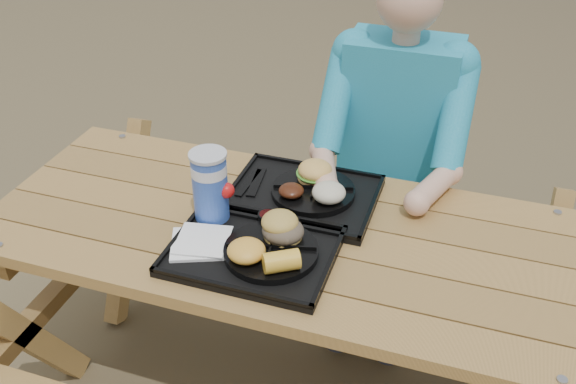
% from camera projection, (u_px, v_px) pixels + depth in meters
% --- Properties ---
extents(picnic_table, '(1.80, 1.49, 0.75)m').
position_uv_depth(picnic_table, '(288.00, 321.00, 2.08)').
color(picnic_table, '#999999').
rests_on(picnic_table, ground).
extents(tray_near, '(0.45, 0.35, 0.02)m').
position_uv_depth(tray_near, '(253.00, 252.00, 1.77)').
color(tray_near, black).
rests_on(tray_near, picnic_table).
extents(tray_far, '(0.45, 0.35, 0.02)m').
position_uv_depth(tray_far, '(303.00, 197.00, 2.00)').
color(tray_far, black).
rests_on(tray_far, picnic_table).
extents(plate_near, '(0.26, 0.26, 0.02)m').
position_uv_depth(plate_near, '(271.00, 251.00, 1.74)').
color(plate_near, black).
rests_on(plate_near, tray_near).
extents(plate_far, '(0.26, 0.26, 0.02)m').
position_uv_depth(plate_far, '(313.00, 191.00, 1.99)').
color(plate_far, black).
rests_on(plate_far, tray_far).
extents(napkin_stack, '(0.19, 0.19, 0.02)m').
position_uv_depth(napkin_stack, '(198.00, 243.00, 1.78)').
color(napkin_stack, white).
rests_on(napkin_stack, tray_near).
extents(soda_cup, '(0.10, 0.10, 0.21)m').
position_uv_depth(soda_cup, '(210.00, 187.00, 1.84)').
color(soda_cup, '#163DA6').
rests_on(soda_cup, tray_near).
extents(condiment_bbq, '(0.06, 0.06, 0.03)m').
position_uv_depth(condiment_bbq, '(268.00, 219.00, 1.86)').
color(condiment_bbq, black).
rests_on(condiment_bbq, tray_near).
extents(condiment_mustard, '(0.05, 0.05, 0.03)m').
position_uv_depth(condiment_mustard, '(291.00, 225.00, 1.83)').
color(condiment_mustard, orange).
rests_on(condiment_mustard, tray_near).
extents(sandwich, '(0.11, 0.11, 0.11)m').
position_uv_depth(sandwich, '(283.00, 221.00, 1.75)').
color(sandwich, gold).
rests_on(sandwich, plate_near).
extents(mac_cheese, '(0.10, 0.10, 0.05)m').
position_uv_depth(mac_cheese, '(246.00, 251.00, 1.69)').
color(mac_cheese, yellow).
rests_on(mac_cheese, plate_near).
extents(corn_cob, '(0.13, 0.13, 0.06)m').
position_uv_depth(corn_cob, '(281.00, 261.00, 1.65)').
color(corn_cob, yellow).
rests_on(corn_cob, plate_near).
extents(cutlery_far, '(0.05, 0.17, 0.01)m').
position_uv_depth(cutlery_far, '(256.00, 182.00, 2.04)').
color(cutlery_far, black).
rests_on(cutlery_far, tray_far).
extents(burger, '(0.11, 0.11, 0.10)m').
position_uv_depth(burger, '(315.00, 166.00, 2.00)').
color(burger, '#EBB153').
rests_on(burger, plate_far).
extents(baked_beans, '(0.08, 0.08, 0.04)m').
position_uv_depth(baked_beans, '(291.00, 191.00, 1.94)').
color(baked_beans, '#421B0D').
rests_on(baked_beans, plate_far).
extents(potato_salad, '(0.10, 0.10, 0.06)m').
position_uv_depth(potato_salad, '(329.00, 192.00, 1.91)').
color(potato_salad, beige).
rests_on(potato_salad, plate_far).
extents(diner, '(0.48, 0.84, 1.28)m').
position_uv_depth(diner, '(392.00, 169.00, 2.36)').
color(diner, '#19B4B5').
rests_on(diner, ground).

